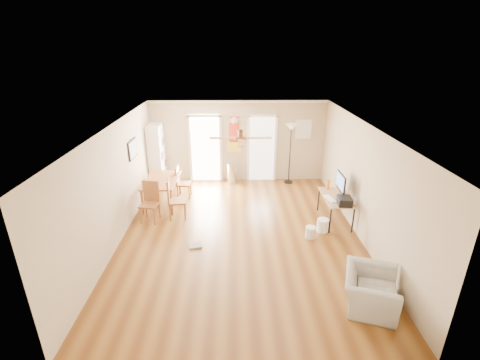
{
  "coord_description": "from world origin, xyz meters",
  "views": [
    {
      "loc": [
        -0.14,
        -6.93,
        4.19
      ],
      "look_at": [
        0.0,
        0.6,
        1.15
      ],
      "focal_mm": 25.3,
      "sensor_mm": 36.0,
      "label": 1
    }
  ],
  "objects_px": {
    "dining_table": "(162,192)",
    "wastebasket_b": "(323,225)",
    "armchair": "(370,290)",
    "dining_chair_right_b": "(177,199)",
    "printer": "(345,201)",
    "trash_can": "(232,173)",
    "torchiere_lamp": "(290,154)",
    "bookshelf": "(157,155)",
    "wastebasket_a": "(310,232)",
    "computer_desk": "(335,209)",
    "dining_chair_near": "(149,203)",
    "dining_chair_right_a": "(184,182)"
  },
  "relations": [
    {
      "from": "armchair",
      "to": "computer_desk",
      "type": "bearing_deg",
      "value": 15.33
    },
    {
      "from": "armchair",
      "to": "printer",
      "type": "bearing_deg",
      "value": 13.18
    },
    {
      "from": "dining_table",
      "to": "wastebasket_b",
      "type": "xyz_separation_m",
      "value": [
        4.12,
        -1.6,
        -0.21
      ]
    },
    {
      "from": "bookshelf",
      "to": "printer",
      "type": "relative_size",
      "value": 5.32
    },
    {
      "from": "dining_chair_right_a",
      "to": "wastebasket_a",
      "type": "height_order",
      "value": "dining_chair_right_a"
    },
    {
      "from": "wastebasket_a",
      "to": "dining_chair_right_b",
      "type": "bearing_deg",
      "value": 161.85
    },
    {
      "from": "dining_chair_right_b",
      "to": "computer_desk",
      "type": "xyz_separation_m",
      "value": [
        3.99,
        -0.26,
        -0.19
      ]
    },
    {
      "from": "torchiere_lamp",
      "to": "armchair",
      "type": "xyz_separation_m",
      "value": [
        0.53,
        -5.59,
        -0.64
      ]
    },
    {
      "from": "torchiere_lamp",
      "to": "wastebasket_a",
      "type": "bearing_deg",
      "value": -90.08
    },
    {
      "from": "dining_table",
      "to": "computer_desk",
      "type": "height_order",
      "value": "dining_table"
    },
    {
      "from": "computer_desk",
      "to": "printer",
      "type": "distance_m",
      "value": 0.62
    },
    {
      "from": "dining_chair_right_b",
      "to": "printer",
      "type": "bearing_deg",
      "value": -106.98
    },
    {
      "from": "bookshelf",
      "to": "dining_chair_right_b",
      "type": "distance_m",
      "value": 2.5
    },
    {
      "from": "dining_table",
      "to": "armchair",
      "type": "distance_m",
      "value": 5.94
    },
    {
      "from": "dining_chair_right_a",
      "to": "armchair",
      "type": "relative_size",
      "value": 0.96
    },
    {
      "from": "dining_table",
      "to": "armchair",
      "type": "height_order",
      "value": "dining_table"
    },
    {
      "from": "computer_desk",
      "to": "wastebasket_a",
      "type": "relative_size",
      "value": 4.53
    },
    {
      "from": "bookshelf",
      "to": "dining_chair_right_b",
      "type": "bearing_deg",
      "value": -77.0
    },
    {
      "from": "dining_chair_right_a",
      "to": "wastebasket_a",
      "type": "bearing_deg",
      "value": -124.12
    },
    {
      "from": "bookshelf",
      "to": "computer_desk",
      "type": "height_order",
      "value": "bookshelf"
    },
    {
      "from": "dining_chair_near",
      "to": "torchiere_lamp",
      "type": "xyz_separation_m",
      "value": [
        3.9,
        2.49,
        0.45
      ]
    },
    {
      "from": "printer",
      "to": "torchiere_lamp",
      "type": "bearing_deg",
      "value": 110.19
    },
    {
      "from": "dining_chair_near",
      "to": "wastebasket_a",
      "type": "relative_size",
      "value": 3.69
    },
    {
      "from": "dining_chair_near",
      "to": "wastebasket_a",
      "type": "xyz_separation_m",
      "value": [
        3.89,
        -0.88,
        -0.37
      ]
    },
    {
      "from": "wastebasket_a",
      "to": "wastebasket_b",
      "type": "distance_m",
      "value": 0.45
    },
    {
      "from": "dining_table",
      "to": "trash_can",
      "type": "distance_m",
      "value": 2.46
    },
    {
      "from": "computer_desk",
      "to": "wastebasket_b",
      "type": "bearing_deg",
      "value": -128.89
    },
    {
      "from": "bookshelf",
      "to": "wastebasket_a",
      "type": "bearing_deg",
      "value": -48.08
    },
    {
      "from": "dining_chair_near",
      "to": "printer",
      "type": "relative_size",
      "value": 2.79
    },
    {
      "from": "printer",
      "to": "wastebasket_a",
      "type": "xyz_separation_m",
      "value": [
        -0.83,
        -0.35,
        -0.62
      ]
    },
    {
      "from": "computer_desk",
      "to": "armchair",
      "type": "distance_m",
      "value": 3.02
    },
    {
      "from": "torchiere_lamp",
      "to": "computer_desk",
      "type": "distance_m",
      "value": 2.77
    },
    {
      "from": "wastebasket_a",
      "to": "wastebasket_b",
      "type": "relative_size",
      "value": 0.87
    },
    {
      "from": "trash_can",
      "to": "torchiere_lamp",
      "type": "height_order",
      "value": "torchiere_lamp"
    },
    {
      "from": "dining_chair_right_b",
      "to": "wastebasket_b",
      "type": "height_order",
      "value": "dining_chair_right_b"
    },
    {
      "from": "dining_table",
      "to": "torchiere_lamp",
      "type": "xyz_separation_m",
      "value": [
        3.77,
        1.49,
        0.59
      ]
    },
    {
      "from": "armchair",
      "to": "wastebasket_b",
      "type": "bearing_deg",
      "value": 23.95
    },
    {
      "from": "dining_table",
      "to": "wastebasket_a",
      "type": "relative_size",
      "value": 5.3
    },
    {
      "from": "dining_chair_right_b",
      "to": "dining_chair_near",
      "type": "bearing_deg",
      "value": 97.08
    },
    {
      "from": "dining_chair_right_b",
      "to": "torchiere_lamp",
      "type": "relative_size",
      "value": 0.55
    },
    {
      "from": "dining_table",
      "to": "dining_chair_right_b",
      "type": "bearing_deg",
      "value": -56.41
    },
    {
      "from": "dining_chair_right_a",
      "to": "torchiere_lamp",
      "type": "bearing_deg",
      "value": -70.16
    },
    {
      "from": "dining_chair_right_b",
      "to": "trash_can",
      "type": "height_order",
      "value": "dining_chair_right_b"
    },
    {
      "from": "bookshelf",
      "to": "wastebasket_b",
      "type": "relative_size",
      "value": 6.09
    },
    {
      "from": "bookshelf",
      "to": "dining_chair_right_a",
      "type": "relative_size",
      "value": 2.07
    },
    {
      "from": "dining_chair_right_b",
      "to": "printer",
      "type": "height_order",
      "value": "dining_chair_right_b"
    },
    {
      "from": "bookshelf",
      "to": "trash_can",
      "type": "bearing_deg",
      "value": -7.89
    },
    {
      "from": "bookshelf",
      "to": "wastebasket_a",
      "type": "height_order",
      "value": "bookshelf"
    },
    {
      "from": "dining_chair_near",
      "to": "wastebasket_a",
      "type": "height_order",
      "value": "dining_chair_near"
    },
    {
      "from": "dining_chair_near",
      "to": "armchair",
      "type": "distance_m",
      "value": 5.4
    }
  ]
}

